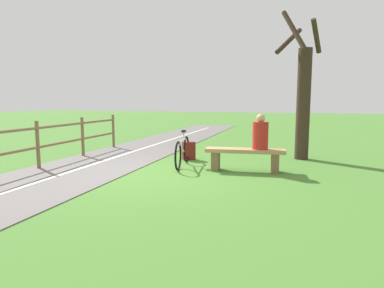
% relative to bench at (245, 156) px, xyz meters
% --- Properties ---
extents(ground_plane, '(80.00, 80.00, 0.00)m').
position_rel_bench_xyz_m(ground_plane, '(1.83, 0.78, -0.34)').
color(ground_plane, '#477A2D').
extents(bench, '(1.73, 0.65, 0.49)m').
position_rel_bench_xyz_m(bench, '(0.00, 0.00, 0.00)').
color(bench, '#A88456').
rests_on(bench, ground_plane).
extents(person_seated, '(0.38, 0.38, 0.75)m').
position_rel_bench_xyz_m(person_seated, '(-0.31, -0.05, 0.48)').
color(person_seated, '#B2231E').
rests_on(person_seated, bench).
extents(bicycle, '(0.41, 1.71, 0.83)m').
position_rel_bench_xyz_m(bicycle, '(1.49, -0.08, 0.01)').
color(bicycle, black).
rests_on(bicycle, ground_plane).
extents(backpack, '(0.37, 0.35, 0.46)m').
position_rel_bench_xyz_m(backpack, '(1.66, -0.91, -0.11)').
color(backpack, maroon).
rests_on(backpack, ground_plane).
extents(tree_near_bench, '(1.14, 1.38, 3.80)m').
position_rel_bench_xyz_m(tree_near_bench, '(-1.05, -2.06, 1.31)').
color(tree_near_bench, '#38281E').
rests_on(tree_near_bench, ground_plane).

